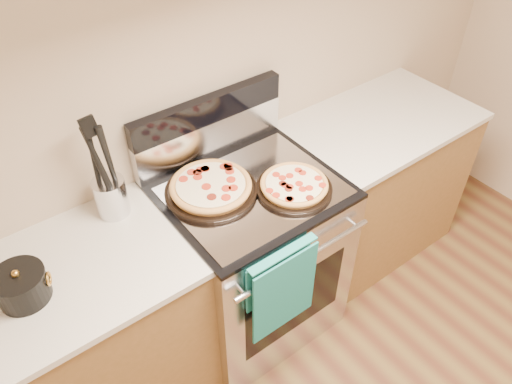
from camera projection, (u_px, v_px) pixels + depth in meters
wall_back at (200, 67)px, 2.09m from camera, size 4.00×0.00×4.00m
range_body at (251, 259)px, 2.48m from camera, size 0.76×0.68×0.90m
oven_window at (294, 303)px, 2.28m from camera, size 0.56×0.01×0.40m
cooktop at (250, 189)px, 2.17m from camera, size 0.76×0.68×0.02m
backsplash_lower at (210, 137)px, 2.29m from camera, size 0.76×0.06×0.18m
backsplash_upper at (208, 109)px, 2.19m from camera, size 0.76×0.06×0.12m
oven_handle at (305, 258)px, 2.02m from camera, size 0.70×0.03×0.03m
dish_towel at (281, 288)px, 2.03m from camera, size 0.32×0.05×0.42m
foil_sheet at (254, 191)px, 2.15m from camera, size 0.70×0.55×0.01m
cabinet_left at (79, 352)px, 2.11m from camera, size 1.00×0.62×0.88m
countertop_left at (50, 284)px, 1.80m from camera, size 1.02×0.64×0.03m
cabinet_right at (369, 187)px, 2.90m from camera, size 1.00×0.62×0.88m
countertop_right at (382, 121)px, 2.60m from camera, size 1.02×0.64×0.03m
pepperoni_pizza_back at (211, 188)px, 2.12m from camera, size 0.45×0.45×0.05m
pepperoni_pizza_front at (294, 186)px, 2.13m from camera, size 0.40×0.40×0.04m
utensil_crock at (111, 197)px, 2.01m from camera, size 0.16×0.16×0.16m
saucepan at (22, 287)px, 1.71m from camera, size 0.23×0.23×0.11m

